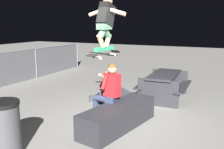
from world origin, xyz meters
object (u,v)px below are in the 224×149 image
Objects in this scene: skater_airborne at (106,21)px; trash_bin at (3,129)px; person_sitting_on_ledge at (108,90)px; skateboard at (104,54)px; ledge_box_main at (119,116)px; picnic_table_back at (164,82)px; kicker_ramp at (114,100)px.

trash_bin is at bearing 157.00° from skater_airborne.
person_sitting_on_ledge is at bearing -35.51° from skater_airborne.
skateboard is (-0.10, 0.03, 0.79)m from person_sitting_on_ledge.
person_sitting_on_ledge is at bearing -23.28° from trash_bin.
picnic_table_back reaches higher than ledge_box_main.
skateboard reaches higher than ledge_box_main.
ledge_box_main is 2.57m from picnic_table_back.
kicker_ramp is at bearing 18.92° from skater_airborne.
ledge_box_main is 1.34m from skateboard.
person_sitting_on_ledge reaches higher than ledge_box_main.
ledge_box_main is at bearing -151.55° from kicker_ramp.
kicker_ramp is at bearing 28.45° from ledge_box_main.
skateboard is 2.17m from kicker_ramp.
skateboard is 0.69m from skater_airborne.
person_sitting_on_ledge is 0.80m from skateboard.
picnic_table_back is at bearing -15.93° from skater_airborne.
picnic_table_back is (2.35, -0.65, -0.25)m from person_sitting_on_ledge.
person_sitting_on_ledge is 1.42× the size of trash_bin.
person_sitting_on_ledge is at bearing -159.51° from kicker_ramp.
picnic_table_back is (2.39, -0.68, -1.73)m from skater_airborne.
trash_bin reaches higher than kicker_ramp.
person_sitting_on_ledge is 1.48m from skater_airborne.
kicker_ramp is (1.42, 0.53, -0.68)m from person_sitting_on_ledge.
skater_airborne is 0.64× the size of picnic_table_back.
trash_bin reaches higher than ledge_box_main.
kicker_ramp is at bearing 18.08° from skateboard.
skateboard reaches higher than trash_bin.
picnic_table_back reaches higher than kicker_ramp.
trash_bin is (-1.89, 1.23, 0.22)m from ledge_box_main.
trash_bin is at bearing 156.72° from person_sitting_on_ledge.
skater_airborne is 0.87× the size of kicker_ramp.
picnic_table_back is at bearing -7.08° from ledge_box_main.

